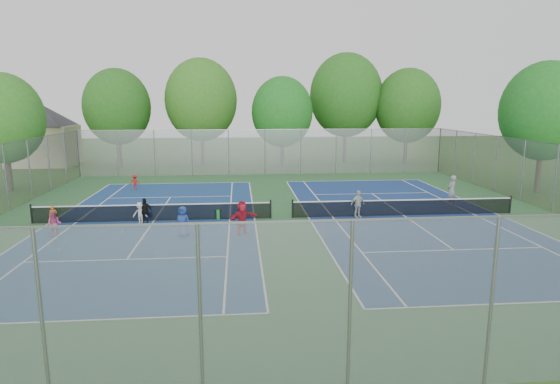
# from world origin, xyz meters

# --- Properties ---
(ground) EXTENTS (120.00, 120.00, 0.00)m
(ground) POSITION_xyz_m (0.00, 0.00, 0.00)
(ground) COLOR #2D541A
(ground) RESTS_ON ground
(court_pad) EXTENTS (32.00, 32.00, 0.01)m
(court_pad) POSITION_xyz_m (0.00, 0.00, 0.01)
(court_pad) COLOR #2D5F33
(court_pad) RESTS_ON ground
(court_left) EXTENTS (10.97, 23.77, 0.01)m
(court_left) POSITION_xyz_m (-7.00, 0.00, 0.02)
(court_left) COLOR navy
(court_left) RESTS_ON court_pad
(court_right) EXTENTS (10.97, 23.77, 0.01)m
(court_right) POSITION_xyz_m (7.00, 0.00, 0.02)
(court_right) COLOR navy
(court_right) RESTS_ON court_pad
(net_left) EXTENTS (12.87, 0.10, 0.91)m
(net_left) POSITION_xyz_m (-7.00, 0.00, 0.46)
(net_left) COLOR black
(net_left) RESTS_ON ground
(net_right) EXTENTS (12.87, 0.10, 0.91)m
(net_right) POSITION_xyz_m (7.00, 0.00, 0.46)
(net_right) COLOR black
(net_right) RESTS_ON ground
(fence_north) EXTENTS (32.00, 0.10, 4.00)m
(fence_north) POSITION_xyz_m (0.00, 16.00, 2.00)
(fence_north) COLOR gray
(fence_north) RESTS_ON ground
(fence_south) EXTENTS (32.00, 0.10, 4.00)m
(fence_south) POSITION_xyz_m (0.00, -16.00, 2.00)
(fence_south) COLOR gray
(fence_south) RESTS_ON ground
(fence_east) EXTENTS (0.10, 32.00, 4.00)m
(fence_east) POSITION_xyz_m (16.00, 0.00, 2.00)
(fence_east) COLOR gray
(fence_east) RESTS_ON ground
(house) EXTENTS (11.03, 11.03, 7.30)m
(house) POSITION_xyz_m (-22.00, 24.00, 4.21)
(house) COLOR #B7A88C
(house) RESTS_ON ground
(tree_nw) EXTENTS (6.40, 6.40, 9.58)m
(tree_nw) POSITION_xyz_m (-14.00, 22.00, 5.89)
(tree_nw) COLOR #443326
(tree_nw) RESTS_ON ground
(tree_nl) EXTENTS (7.20, 7.20, 10.69)m
(tree_nl) POSITION_xyz_m (-6.00, 23.00, 6.54)
(tree_nl) COLOR #443326
(tree_nl) RESTS_ON ground
(tree_nc) EXTENTS (6.00, 6.00, 8.85)m
(tree_nc) POSITION_xyz_m (2.00, 21.00, 5.39)
(tree_nc) COLOR #443326
(tree_nc) RESTS_ON ground
(tree_nr) EXTENTS (7.60, 7.60, 11.42)m
(tree_nr) POSITION_xyz_m (9.00, 24.00, 7.04)
(tree_nr) COLOR #443326
(tree_nr) RESTS_ON ground
(tree_ne) EXTENTS (6.60, 6.60, 9.77)m
(tree_ne) POSITION_xyz_m (15.00, 22.00, 5.97)
(tree_ne) COLOR #443326
(tree_ne) RESTS_ON ground
(tree_side_w) EXTENTS (5.60, 5.60, 8.47)m
(tree_side_w) POSITION_xyz_m (-19.00, 10.00, 5.24)
(tree_side_w) COLOR #443326
(tree_side_w) RESTS_ON ground
(tree_side_e) EXTENTS (6.00, 6.00, 9.20)m
(tree_side_e) POSITION_xyz_m (19.00, 6.00, 5.74)
(tree_side_e) COLOR #443326
(tree_side_e) RESTS_ON ground
(ball_crate) EXTENTS (0.48, 0.48, 0.33)m
(ball_crate) POSITION_xyz_m (-7.43, 0.82, 0.16)
(ball_crate) COLOR #1731B1
(ball_crate) RESTS_ON ground
(ball_hopper) EXTENTS (0.36, 0.36, 0.55)m
(ball_hopper) POSITION_xyz_m (-3.53, 0.12, 0.28)
(ball_hopper) COLOR green
(ball_hopper) RESTS_ON ground
(student_a) EXTENTS (0.46, 0.37, 1.09)m
(student_a) POSITION_xyz_m (-12.04, -0.60, 0.54)
(student_a) COLOR orange
(student_a) RESTS_ON ground
(student_b) EXTENTS (0.64, 0.51, 1.29)m
(student_b) POSITION_xyz_m (-11.20, -2.70, 0.65)
(student_b) COLOR #CE5083
(student_b) RESTS_ON ground
(student_c) EXTENTS (0.80, 0.49, 1.18)m
(student_c) POSITION_xyz_m (-7.60, -0.60, 0.59)
(student_c) COLOR silver
(student_c) RESTS_ON ground
(student_d) EXTENTS (0.84, 0.38, 1.41)m
(student_d) POSITION_xyz_m (-7.36, -0.60, 0.71)
(student_d) COLOR black
(student_d) RESTS_ON ground
(student_e) EXTENTS (0.86, 0.72, 1.51)m
(student_e) POSITION_xyz_m (-5.05, -3.23, 0.75)
(student_e) COLOR navy
(student_e) RESTS_ON ground
(student_f) EXTENTS (1.58, 1.23, 1.68)m
(student_f) POSITION_xyz_m (-2.21, -3.07, 0.84)
(student_f) COLOR red
(student_f) RESTS_ON ground
(child_far_baseline) EXTENTS (0.73, 0.44, 1.12)m
(child_far_baseline) POSITION_xyz_m (-10.00, 9.56, 0.56)
(child_far_baseline) COLOR #A5171A
(child_far_baseline) RESTS_ON ground
(instructor) EXTENTS (0.84, 0.77, 1.93)m
(instructor) POSITION_xyz_m (10.84, 2.23, 0.96)
(instructor) COLOR gray
(instructor) RESTS_ON ground
(teen_court_b) EXTENTS (0.99, 0.71, 1.56)m
(teen_court_b) POSITION_xyz_m (4.25, -0.24, 0.78)
(teen_court_b) COLOR beige
(teen_court_b) RESTS_ON ground
(tennis_ball_0) EXTENTS (0.07, 0.07, 0.07)m
(tennis_ball_0) POSITION_xyz_m (-6.87, -3.61, 0.03)
(tennis_ball_0) COLOR yellow
(tennis_ball_0) RESTS_ON ground
(tennis_ball_1) EXTENTS (0.07, 0.07, 0.07)m
(tennis_ball_1) POSITION_xyz_m (-3.26, -1.54, 0.03)
(tennis_ball_1) COLOR #B0C92E
(tennis_ball_1) RESTS_ON ground
(tennis_ball_2) EXTENTS (0.07, 0.07, 0.07)m
(tennis_ball_2) POSITION_xyz_m (-10.90, -4.29, 0.03)
(tennis_ball_2) COLOR gold
(tennis_ball_2) RESTS_ON ground
(tennis_ball_3) EXTENTS (0.07, 0.07, 0.07)m
(tennis_ball_3) POSITION_xyz_m (-3.69, -6.75, 0.03)
(tennis_ball_3) COLOR #C6F338
(tennis_ball_3) RESTS_ON ground
(tennis_ball_4) EXTENTS (0.07, 0.07, 0.07)m
(tennis_ball_4) POSITION_xyz_m (-9.23, -2.15, 0.03)
(tennis_ball_4) COLOR #ABCD2F
(tennis_ball_4) RESTS_ON ground
(tennis_ball_5) EXTENTS (0.07, 0.07, 0.07)m
(tennis_ball_5) POSITION_xyz_m (-10.38, -3.64, 0.03)
(tennis_ball_5) COLOR #AECF30
(tennis_ball_5) RESTS_ON ground
(tennis_ball_6) EXTENTS (0.07, 0.07, 0.07)m
(tennis_ball_6) POSITION_xyz_m (-6.84, -4.61, 0.03)
(tennis_ball_6) COLOR gold
(tennis_ball_6) RESTS_ON ground
(tennis_ball_7) EXTENTS (0.07, 0.07, 0.07)m
(tennis_ball_7) POSITION_xyz_m (-5.94, -5.69, 0.03)
(tennis_ball_7) COLOR #BBD932
(tennis_ball_7) RESTS_ON ground
(tennis_ball_8) EXTENTS (0.07, 0.07, 0.07)m
(tennis_ball_8) POSITION_xyz_m (-4.40, -4.47, 0.03)
(tennis_ball_8) COLOR #BEDB32
(tennis_ball_8) RESTS_ON ground
(tennis_ball_9) EXTENTS (0.07, 0.07, 0.07)m
(tennis_ball_9) POSITION_xyz_m (-8.17, -2.23, 0.03)
(tennis_ball_9) COLOR #D0ED37
(tennis_ball_9) RESTS_ON ground
(tennis_ball_10) EXTENTS (0.07, 0.07, 0.07)m
(tennis_ball_10) POSITION_xyz_m (-10.20, -4.95, 0.03)
(tennis_ball_10) COLOR yellow
(tennis_ball_10) RESTS_ON ground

